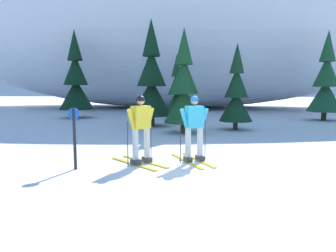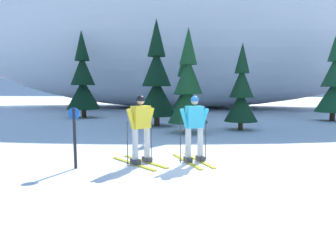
% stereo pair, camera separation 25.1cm
% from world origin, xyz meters
% --- Properties ---
extents(ground_plane, '(120.00, 120.00, 0.00)m').
position_xyz_m(ground_plane, '(0.00, 0.00, 0.00)').
color(ground_plane, white).
extents(skier_yellow_jacket, '(1.64, 1.53, 1.72)m').
position_xyz_m(skier_yellow_jacket, '(-1.40, 0.27, 0.90)').
color(skier_yellow_jacket, gold).
rests_on(skier_yellow_jacket, ground).
extents(skier_cyan_jacket, '(1.20, 1.76, 1.70)m').
position_xyz_m(skier_cyan_jacket, '(-0.09, 0.61, 0.89)').
color(skier_cyan_jacket, gold).
rests_on(skier_cyan_jacket, ground).
extents(pine_tree_far_left, '(2.12, 2.12, 5.50)m').
position_xyz_m(pine_tree_far_left, '(-7.61, 11.67, 2.30)').
color(pine_tree_far_left, '#47301E').
rests_on(pine_tree_far_left, ground).
extents(pine_tree_left, '(2.03, 2.03, 5.25)m').
position_xyz_m(pine_tree_left, '(-2.26, 7.98, 2.20)').
color(pine_tree_left, '#47301E').
rests_on(pine_tree_left, ground).
extents(pine_tree_center_left, '(1.52, 1.52, 3.94)m').
position_xyz_m(pine_tree_center_left, '(-1.24, 11.60, 1.65)').
color(pine_tree_center_left, '#47301E').
rests_on(pine_tree_center_left, ground).
extents(pine_tree_center, '(1.69, 1.69, 4.38)m').
position_xyz_m(pine_tree_center, '(-0.57, 5.75, 1.83)').
color(pine_tree_center, '#47301E').
rests_on(pine_tree_center, ground).
extents(pine_tree_center_right, '(1.51, 1.51, 3.90)m').
position_xyz_m(pine_tree_center_right, '(1.75, 7.01, 1.63)').
color(pine_tree_center_right, '#47301E').
rests_on(pine_tree_center_right, ground).
extents(pine_tree_right, '(2.01, 2.01, 5.21)m').
position_xyz_m(pine_tree_right, '(7.43, 11.57, 2.18)').
color(pine_tree_right, '#47301E').
rests_on(pine_tree_right, ground).
extents(snow_ridge_background, '(45.41, 21.34, 15.11)m').
position_xyz_m(snow_ridge_background, '(-2.34, 22.61, 7.56)').
color(snow_ridge_background, white).
rests_on(snow_ridge_background, ground).
extents(trail_marker_post, '(0.28, 0.07, 1.45)m').
position_xyz_m(trail_marker_post, '(-2.84, -0.37, 0.82)').
color(trail_marker_post, black).
rests_on(trail_marker_post, ground).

